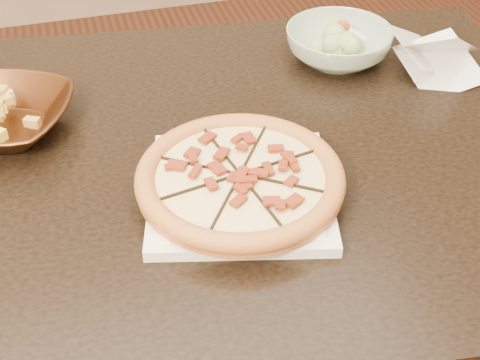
# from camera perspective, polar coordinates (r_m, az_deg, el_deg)

# --- Properties ---
(dining_table) EXTENTS (1.46, 1.04, 0.75)m
(dining_table) POSITION_cam_1_polar(r_m,az_deg,el_deg) (1.13, -6.13, -2.04)
(dining_table) COLOR black
(dining_table) RESTS_ON floor
(plate) EXTENTS (0.32, 0.32, 0.02)m
(plate) POSITION_cam_1_polar(r_m,az_deg,el_deg) (0.98, 0.00, -0.88)
(plate) COLOR white
(plate) RESTS_ON dining_table
(pizza) EXTENTS (0.30, 0.30, 0.03)m
(pizza) POSITION_cam_1_polar(r_m,az_deg,el_deg) (0.96, 0.00, 0.19)
(pizza) COLOR #BC6C49
(pizza) RESTS_ON plate
(bronze_bowl) EXTENTS (0.30, 0.30, 0.06)m
(bronze_bowl) POSITION_cam_1_polar(r_m,az_deg,el_deg) (1.17, -19.65, 5.08)
(bronze_bowl) COLOR #4F2D15
(bronze_bowl) RESTS_ON dining_table
(salad_bowl) EXTENTS (0.23, 0.23, 0.06)m
(salad_bowl) POSITION_cam_1_polar(r_m,az_deg,el_deg) (1.32, 8.39, 11.36)
(salad_bowl) COLOR #B5D1BE
(salad_bowl) RESTS_ON dining_table
(salad) EXTENTS (0.08, 0.11, 0.04)m
(salad) POSITION_cam_1_polar(r_m,az_deg,el_deg) (1.29, 8.56, 13.29)
(salad) COLOR #ACC788
(salad) RESTS_ON salad_bowl
(cling_film) EXTENTS (0.21, 0.18, 0.05)m
(cling_film) POSITION_cam_1_polar(r_m,az_deg,el_deg) (1.32, 16.16, 9.93)
(cling_film) COLOR white
(cling_film) RESTS_ON dining_table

